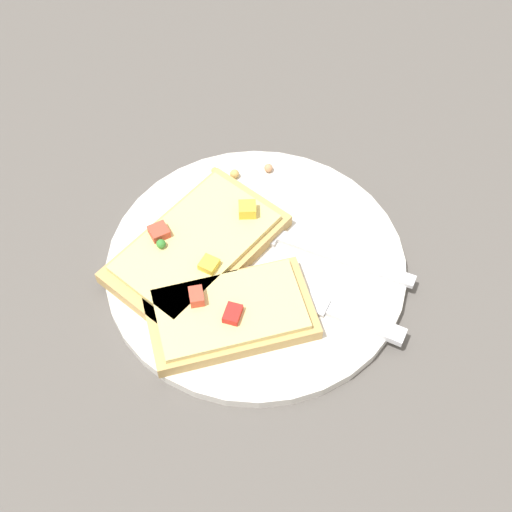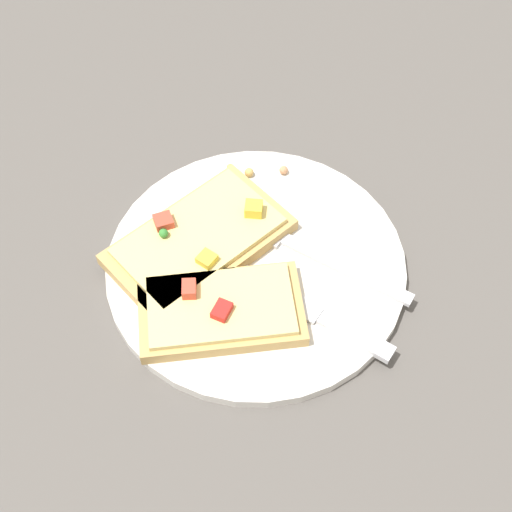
{
  "view_description": "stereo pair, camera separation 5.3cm",
  "coord_description": "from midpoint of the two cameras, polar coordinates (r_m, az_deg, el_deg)",
  "views": [
    {
      "loc": [
        -0.35,
        0.15,
        0.58
      ],
      "look_at": [
        0.0,
        0.0,
        0.02
      ],
      "focal_mm": 50.0,
      "sensor_mm": 36.0,
      "label": 1
    },
    {
      "loc": [
        -0.37,
        0.1,
        0.58
      ],
      "look_at": [
        0.0,
        0.0,
        0.02
      ],
      "focal_mm": 50.0,
      "sensor_mm": 36.0,
      "label": 2
    }
  ],
  "objects": [
    {
      "name": "plate",
      "position": [
        0.69,
        2.21,
        -0.88
      ],
      "size": [
        0.29,
        0.29,
        0.01
      ],
      "color": "silver",
      "rests_on": "ground"
    },
    {
      "name": "knife",
      "position": [
        0.66,
        6.94,
        -4.6
      ],
      "size": [
        0.16,
        0.14,
        0.01
      ],
      "rotation": [
        0.0,
        0.0,
        7.0
      ],
      "color": "silver",
      "rests_on": "plate"
    },
    {
      "name": "ground_plane",
      "position": [
        0.69,
        2.19,
        -1.15
      ],
      "size": [
        4.0,
        4.0,
        0.0
      ],
      "primitive_type": "plane",
      "color": "#56514C"
    },
    {
      "name": "pizza_slice_corner",
      "position": [
        0.64,
        -0.48,
        -4.45
      ],
      "size": [
        0.1,
        0.16,
        0.03
      ],
      "rotation": [
        0.0,
        0.0,
        1.42
      ],
      "color": "tan",
      "rests_on": "plate"
    },
    {
      "name": "fork",
      "position": [
        0.69,
        5.41,
        0.76
      ],
      "size": [
        0.17,
        0.16,
        0.01
      ],
      "rotation": [
        0.0,
        0.0,
        7.04
      ],
      "color": "silver",
      "rests_on": "plate"
    },
    {
      "name": "crumb_scatter",
      "position": [
        0.74,
        2.19,
        6.06
      ],
      "size": [
        0.13,
        0.07,
        0.01
      ],
      "color": "tan",
      "rests_on": "plate"
    },
    {
      "name": "pizza_slice_main",
      "position": [
        0.69,
        -2.36,
        1.15
      ],
      "size": [
        0.16,
        0.2,
        0.03
      ],
      "rotation": [
        0.0,
        0.0,
        2.03
      ],
      "color": "tan",
      "rests_on": "plate"
    }
  ]
}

